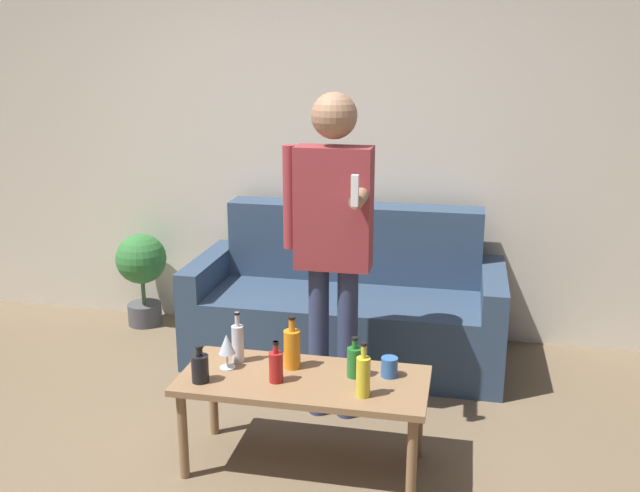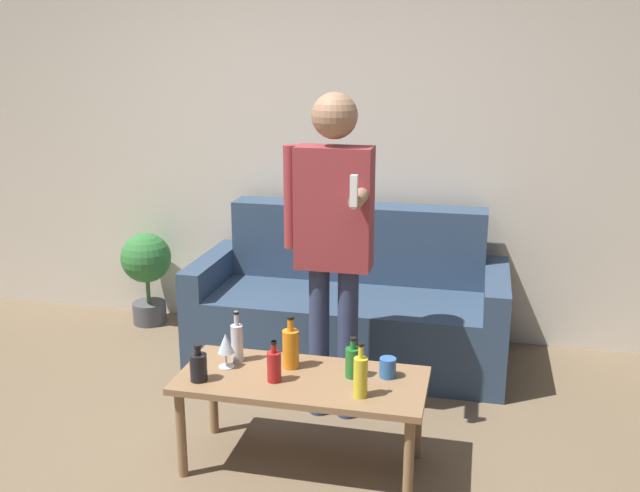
{
  "view_description": "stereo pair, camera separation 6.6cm",
  "coord_description": "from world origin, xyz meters",
  "px_view_note": "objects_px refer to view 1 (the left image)",
  "views": [
    {
      "loc": [
        1.02,
        -2.41,
        1.87
      ],
      "look_at": [
        0.35,
        0.84,
        0.95
      ],
      "focal_mm": 40.0,
      "sensor_mm": 36.0,
      "label": 1
    },
    {
      "loc": [
        1.09,
        -2.39,
        1.87
      ],
      "look_at": [
        0.35,
        0.84,
        0.95
      ],
      "focal_mm": 40.0,
      "sensor_mm": 36.0,
      "label": 2
    }
  ],
  "objects_px": {
    "couch": "(347,306)",
    "bottle_orange": "(276,366)",
    "coffee_table": "(304,388)",
    "person_standing_front": "(333,229)"
  },
  "relations": [
    {
      "from": "couch",
      "to": "bottle_orange",
      "type": "xyz_separation_m",
      "value": [
        -0.09,
        -1.34,
        0.2
      ]
    },
    {
      "from": "coffee_table",
      "to": "bottle_orange",
      "type": "relative_size",
      "value": 5.86
    },
    {
      "from": "coffee_table",
      "to": "bottle_orange",
      "type": "distance_m",
      "value": 0.18
    },
    {
      "from": "coffee_table",
      "to": "bottle_orange",
      "type": "xyz_separation_m",
      "value": [
        -0.11,
        -0.06,
        0.13
      ]
    },
    {
      "from": "couch",
      "to": "bottle_orange",
      "type": "distance_m",
      "value": 1.36
    },
    {
      "from": "coffee_table",
      "to": "couch",
      "type": "bearing_deg",
      "value": 90.81
    },
    {
      "from": "coffee_table",
      "to": "bottle_orange",
      "type": "bearing_deg",
      "value": -150.67
    },
    {
      "from": "couch",
      "to": "person_standing_front",
      "type": "bearing_deg",
      "value": -86.25
    },
    {
      "from": "coffee_table",
      "to": "person_standing_front",
      "type": "relative_size",
      "value": 0.67
    },
    {
      "from": "couch",
      "to": "person_standing_front",
      "type": "height_order",
      "value": "person_standing_front"
    }
  ]
}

